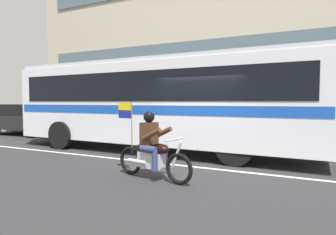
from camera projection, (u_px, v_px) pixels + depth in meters
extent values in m
plane|color=#2B2B2D|center=(198.00, 162.00, 8.43)|extent=(60.00, 60.00, 0.00)
cube|color=#A39E93|center=(237.00, 139.00, 13.00)|extent=(28.00, 3.80, 0.15)
cube|color=silver|center=(190.00, 166.00, 7.89)|extent=(26.60, 0.14, 0.01)
cube|color=#B2A893|center=(248.00, 14.00, 14.72)|extent=(28.00, 0.80, 12.59)
cube|color=#4C606B|center=(246.00, 49.00, 14.43)|extent=(25.76, 0.10, 1.40)
cube|color=silver|center=(157.00, 103.00, 10.29)|extent=(11.26, 2.84, 2.70)
cube|color=black|center=(157.00, 88.00, 10.26)|extent=(10.37, 2.85, 0.96)
cube|color=#194CB2|center=(157.00, 109.00, 10.30)|extent=(11.04, 2.86, 0.28)
cube|color=#BABCC3|center=(157.00, 64.00, 10.21)|extent=(11.04, 2.70, 0.16)
cylinder|color=black|center=(61.00, 135.00, 10.82)|extent=(1.04, 0.30, 1.04)
cylinder|color=black|center=(235.00, 147.00, 7.95)|extent=(1.04, 0.30, 1.04)
torus|color=black|center=(179.00, 169.00, 6.15)|extent=(0.69, 0.22, 0.69)
torus|color=black|center=(131.00, 160.00, 7.03)|extent=(0.69, 0.22, 0.69)
cube|color=silver|center=(151.00, 160.00, 6.61)|extent=(0.68, 0.40, 0.36)
ellipsoid|color=black|center=(160.00, 149.00, 6.45)|extent=(0.53, 0.37, 0.24)
cube|color=black|center=(145.00, 149.00, 6.72)|extent=(0.60, 0.36, 0.12)
cylinder|color=silver|center=(177.00, 155.00, 6.17)|extent=(0.28, 0.11, 0.58)
cylinder|color=silver|center=(174.00, 140.00, 6.20)|extent=(0.16, 0.64, 0.04)
cylinder|color=silver|center=(137.00, 161.00, 6.67)|extent=(0.56, 0.20, 0.09)
cube|color=#4C2D19|center=(149.00, 135.00, 6.62)|extent=(0.34, 0.41, 0.56)
sphere|color=black|center=(149.00, 117.00, 6.60)|extent=(0.26, 0.26, 0.26)
cylinder|color=navy|center=(159.00, 147.00, 6.70)|extent=(0.44, 0.23, 0.15)
cylinder|color=navy|center=(165.00, 158.00, 6.60)|extent=(0.13, 0.13, 0.46)
cylinder|color=navy|center=(149.00, 149.00, 6.41)|extent=(0.44, 0.23, 0.15)
cylinder|color=navy|center=(155.00, 161.00, 6.32)|extent=(0.13, 0.13, 0.46)
cylinder|color=#4C2D19|center=(163.00, 133.00, 6.63)|extent=(0.53, 0.21, 0.32)
cylinder|color=#4C2D19|center=(151.00, 134.00, 6.32)|extent=(0.53, 0.21, 0.32)
cylinder|color=olive|center=(132.00, 128.00, 6.95)|extent=(0.02, 0.02, 1.25)
cube|color=yellow|center=(125.00, 106.00, 7.06)|extent=(0.44, 0.11, 0.20)
cube|color=navy|center=(125.00, 114.00, 7.07)|extent=(0.44, 0.11, 0.20)
cube|color=black|center=(27.00, 122.00, 15.42)|extent=(4.55, 1.97, 0.72)
cube|color=black|center=(24.00, 110.00, 15.48)|extent=(2.39, 1.67, 0.60)
cylinder|color=black|center=(31.00, 131.00, 14.07)|extent=(0.64, 0.22, 0.64)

